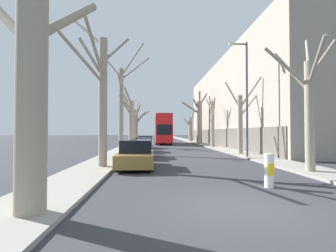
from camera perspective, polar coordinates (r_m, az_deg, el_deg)
ground_plane at (r=7.13m, az=16.24°, el=-16.78°), size 300.00×300.00×0.00m
sidewalk_left at (r=56.59m, az=-6.40°, el=-3.16°), size 2.21×120.00×0.12m
sidewalk_right at (r=57.02m, az=4.42°, el=-3.15°), size 2.21×120.00×0.12m
building_facade_right at (r=38.70m, az=17.56°, el=4.40°), size 10.08×39.61×11.45m
street_tree_left_0 at (r=6.77m, az=-27.75°, el=10.65°), size 3.06×3.77×6.92m
street_tree_left_1 at (r=14.19m, az=-14.39°, el=7.14°), size 3.47×4.78×8.54m
street_tree_left_2 at (r=23.35m, az=-10.00°, el=4.84°), size 4.21×2.70×9.70m
street_tree_left_3 at (r=32.38m, az=-8.28°, el=1.64°), size 2.08×3.89×7.79m
street_tree_left_4 at (r=40.76m, az=-6.93°, el=0.45°), size 2.98×4.44×6.76m
street_tree_right_0 at (r=13.84m, az=28.26°, el=4.44°), size 3.85×4.60×7.06m
street_tree_right_1 at (r=22.59m, az=15.69°, el=1.32°), size 3.59×1.80×6.33m
street_tree_right_2 at (r=32.00m, az=9.68°, el=0.92°), size 1.41×2.75×6.14m
street_tree_right_3 at (r=41.48m, az=6.75°, el=1.43°), size 4.02×2.80×8.15m
street_tree_right_4 at (r=51.80m, az=4.94°, el=-0.20°), size 2.26×2.91×6.52m
double_decker_bus at (r=41.80m, az=-1.10°, el=-0.37°), size 2.43×10.91×4.57m
parked_car_0 at (r=14.20m, az=-6.91°, el=-6.23°), size 1.83×4.35×1.47m
parked_car_1 at (r=19.65m, az=-5.90°, el=-4.94°), size 1.71×4.25×1.38m
parked_car_2 at (r=25.08m, az=-5.33°, el=-4.17°), size 1.75×4.51×1.37m
parked_car_3 at (r=30.77m, az=-4.95°, el=-3.59°), size 1.77×4.12×1.44m
lamp_post at (r=20.10m, az=16.54°, el=6.80°), size 1.40×0.20×8.51m
traffic_bollard at (r=9.77m, az=21.14°, el=-9.03°), size 0.32×0.33×1.16m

